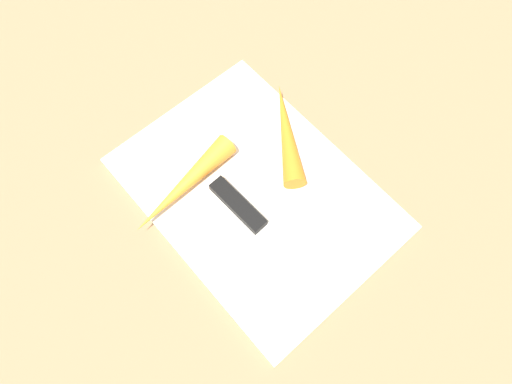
% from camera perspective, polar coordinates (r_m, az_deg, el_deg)
% --- Properties ---
extents(ground_plane, '(1.40, 1.40, 0.00)m').
position_cam_1_polar(ground_plane, '(0.64, -0.00, -0.43)').
color(ground_plane, '#8C6D4C').
extents(cutting_board, '(0.36, 0.26, 0.01)m').
position_cam_1_polar(cutting_board, '(0.63, -0.00, -0.22)').
color(cutting_board, silver).
rests_on(cutting_board, ground_plane).
extents(knife, '(0.20, 0.03, 0.01)m').
position_cam_1_polar(knife, '(0.61, -1.09, -2.76)').
color(knife, '#B7B7BC').
rests_on(knife, cutting_board).
extents(carrot_short, '(0.15, 0.12, 0.03)m').
position_cam_1_polar(carrot_short, '(0.65, 3.77, 7.28)').
color(carrot_short, orange).
rests_on(carrot_short, cutting_board).
extents(carrot_long, '(0.05, 0.17, 0.03)m').
position_cam_1_polar(carrot_long, '(0.62, -8.80, 0.80)').
color(carrot_long, orange).
rests_on(carrot_long, cutting_board).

